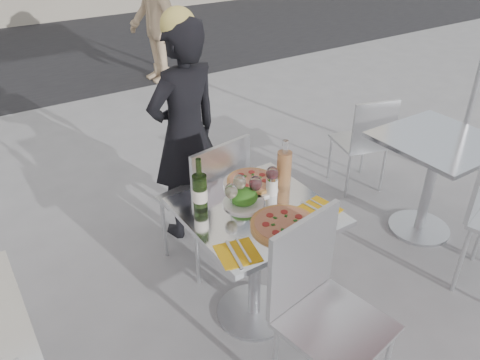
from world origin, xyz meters
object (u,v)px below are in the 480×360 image
wine_bottle (200,191)px  napkin_left (238,253)px  wineglass_white_a (231,192)px  napkin_right (319,209)px  pizza_near (284,225)px  wineglass_red_a (255,184)px  woman_diner (185,134)px  side_chair_rfar (366,137)px  carafe (284,169)px  wineglass_white_b (240,183)px  side_table_right (434,166)px  sugar_shaker (272,185)px  pedestrian_b (151,16)px  main_table (255,241)px  pizza_far (252,182)px  salad_plate (243,198)px  chair_far (210,195)px  chair_near (320,300)px  wineglass_red_b (272,175)px

wine_bottle → napkin_left: size_ratio=1.38×
wineglass_white_a → napkin_right: 0.46m
pizza_near → wineglass_red_a: (0.00, 0.25, 0.10)m
woman_diner → wine_bottle: 0.88m
side_chair_rfar → wineglass_white_a: (-1.64, -0.58, 0.37)m
carafe → napkin_left: carafe is taller
carafe → wineglass_white_b: 0.27m
napkin_left → side_table_right: bearing=20.0°
side_chair_rfar → wineglass_white_b: bearing=35.3°
sugar_shaker → wineglass_red_a: size_ratio=0.68×
side_table_right → woman_diner: size_ratio=0.49×
woman_diner → pedestrian_b: size_ratio=0.92×
side_chair_rfar → sugar_shaker: bearing=39.0°
side_table_right → wine_bottle: wine_bottle is taller
side_table_right → wineglass_red_a: (-1.47, 0.06, 0.32)m
pizza_near → wineglass_white_b: 0.33m
pedestrian_b → wineglass_white_b: 4.26m
main_table → napkin_right: 0.39m
pizza_far → wineglass_white_a: size_ratio=2.01×
side_chair_rfar → salad_plate: size_ratio=3.76×
side_chair_rfar → main_table: bearing=39.3°
wineglass_white_b → wineglass_white_a: bearing=-149.7°
chair_far → napkin_right: size_ratio=4.56×
wine_bottle → wineglass_white_a: size_ratio=1.87×
carafe → sugar_shaker: size_ratio=2.71×
wine_bottle → wineglass_white_a: (0.13, -0.09, -0.00)m
chair_far → pizza_near: bearing=82.3°
salad_plate → wine_bottle: (-0.21, 0.08, 0.08)m
side_table_right → wine_bottle: size_ratio=2.54×
chair_far → napkin_right: bearing=101.3°
main_table → chair_far: (0.02, 0.52, 0.02)m
pizza_near → sugar_shaker: 0.30m
salad_plate → wineglass_white_b: (-0.00, 0.04, 0.07)m
pizza_far → wineglass_white_a: wineglass_white_a is taller
side_table_right → pizza_near: pizza_near is taller
chair_near → wineglass_red_a: size_ratio=6.05×
side_table_right → napkin_right: bearing=-171.7°
pizza_far → chair_near: bearing=-100.3°
side_chair_rfar → carafe: size_ratio=2.85×
side_table_right → salad_plate: (-1.53, 0.08, 0.25)m
pedestrian_b → carafe: (-1.04, -4.07, 0.03)m
main_table → wineglass_red_a: (0.03, 0.06, 0.32)m
chair_far → main_table: bearing=79.3°
side_chair_rfar → carafe: bearing=39.9°
side_chair_rfar → salad_plate: (-1.55, -0.57, 0.30)m
main_table → wineglass_white_a: bearing=149.3°
pedestrian_b → salad_plate: size_ratio=7.63×
pizza_far → side_chair_rfar: bearing=17.2°
chair_near → wineglass_white_a: size_ratio=6.05×
side_table_right → wineglass_red_b: size_ratio=4.76×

